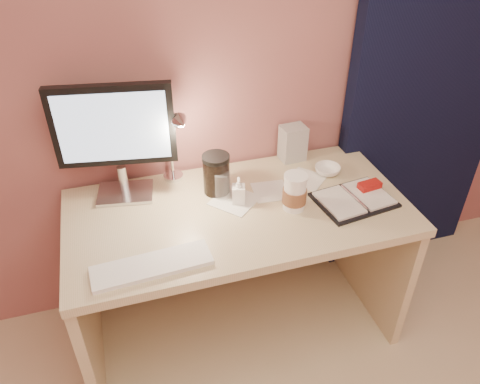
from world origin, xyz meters
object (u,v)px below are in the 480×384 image
object	(u,v)px
product_box	(293,143)
lotion_bottle	(239,190)
monitor	(115,133)
planner	(355,198)
coffee_cup	(295,193)
dark_jar	(216,176)
clear_cup	(222,185)
bowl	(327,170)
desk	(234,239)
keyboard	(152,266)
desk_lamp	(168,142)

from	to	relation	value
product_box	lotion_bottle	bearing A→B (deg)	-147.50
monitor	planner	xyz separation A→B (m)	(0.92, -0.32, -0.29)
coffee_cup	dark_jar	xyz separation A→B (m)	(-0.27, 0.20, 0.01)
clear_cup	bowl	distance (m)	0.51
clear_cup	lotion_bottle	bearing A→B (deg)	-45.07
desk	dark_jar	size ratio (longest dim) A/B	8.80
desk	coffee_cup	size ratio (longest dim) A/B	8.82
planner	dark_jar	world-z (taller)	dark_jar
planner	clear_cup	distance (m)	0.56
coffee_cup	clear_cup	distance (m)	0.30
desk	monitor	distance (m)	0.70
bowl	product_box	distance (m)	0.21
bowl	product_box	bearing A→B (deg)	122.41
dark_jar	product_box	bearing A→B (deg)	21.13
planner	coffee_cup	xyz separation A→B (m)	(-0.27, 0.03, 0.06)
bowl	dark_jar	distance (m)	0.52
clear_cup	dark_jar	xyz separation A→B (m)	(-0.01, 0.05, 0.02)
monitor	lotion_bottle	size ratio (longest dim) A/B	4.30
keyboard	lotion_bottle	world-z (taller)	lotion_bottle
keyboard	bowl	bearing A→B (deg)	20.07
lotion_bottle	keyboard	bearing A→B (deg)	-144.87
desk	planner	distance (m)	0.56
lotion_bottle	desk_lamp	distance (m)	0.35
planner	lotion_bottle	world-z (taller)	lotion_bottle
lotion_bottle	product_box	bearing A→B (deg)	37.07
desk	planner	xyz separation A→B (m)	(0.49, -0.16, 0.24)
keyboard	desk	bearing A→B (deg)	35.00
desk	bowl	xyz separation A→B (m)	(0.46, 0.06, 0.24)
planner	desk_lamp	xyz separation A→B (m)	(-0.72, 0.30, 0.22)
bowl	dark_jar	world-z (taller)	dark_jar
planner	desk_lamp	world-z (taller)	desk_lamp
coffee_cup	desk_lamp	distance (m)	0.55
keyboard	clear_cup	world-z (taller)	clear_cup
monitor	lotion_bottle	bearing A→B (deg)	-13.15
monitor	keyboard	xyz separation A→B (m)	(0.05, -0.47, -0.29)
planner	clear_cup	xyz separation A→B (m)	(-0.53, 0.19, 0.05)
lotion_bottle	clear_cup	bearing A→B (deg)	134.93
product_box	dark_jar	bearing A→B (deg)	-163.43
bowl	desk_lamp	world-z (taller)	desk_lamp
dark_jar	desk_lamp	xyz separation A→B (m)	(-0.18, 0.07, 0.16)
monitor	desk	bearing A→B (deg)	-10.58
clear_cup	dark_jar	world-z (taller)	dark_jar
desk	keyboard	world-z (taller)	keyboard
planner	coffee_cup	world-z (taller)	coffee_cup
lotion_bottle	desk_lamp	world-z (taller)	desk_lamp
coffee_cup	desk	bearing A→B (deg)	148.85
bowl	dark_jar	size ratio (longest dim) A/B	0.73
dark_jar	desk_lamp	size ratio (longest dim) A/B	0.42
product_box	coffee_cup	bearing A→B (deg)	-115.34
desk_lamp	dark_jar	bearing A→B (deg)	-31.81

